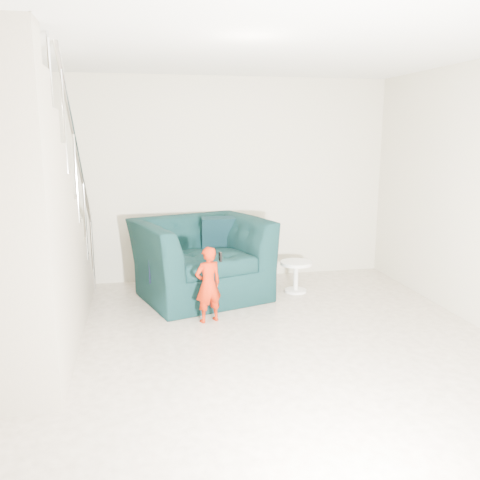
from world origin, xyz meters
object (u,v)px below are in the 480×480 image
armchair (201,259)px  toddler (208,285)px  side_table (296,272)px  staircase (11,254)px

armchair → toddler: armchair is taller
side_table → toddler: bearing=-146.5°
side_table → staircase: 3.36m
armchair → side_table: bearing=-20.1°
side_table → staircase: (-3.01, -1.34, 0.68)m
armchair → side_table: armchair is taller
armchair → staircase: staircase is taller
armchair → side_table: (1.19, -0.06, -0.21)m
armchair → side_table: 1.21m
staircase → toddler: bearing=16.6°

